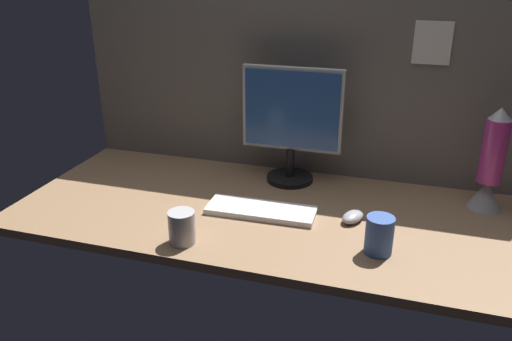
% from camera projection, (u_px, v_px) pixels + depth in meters
% --- Properties ---
extents(ground_plane, '(1.80, 0.80, 0.03)m').
position_uv_depth(ground_plane, '(277.00, 212.00, 1.78)').
color(ground_plane, '#8C6B4C').
extents(cubicle_wall_back, '(1.80, 0.06, 0.74)m').
position_uv_depth(cubicle_wall_back, '(304.00, 80.00, 1.96)').
color(cubicle_wall_back, slate).
rests_on(cubicle_wall_back, ground_plane).
extents(monitor, '(0.38, 0.18, 0.44)m').
position_uv_depth(monitor, '(292.00, 121.00, 1.91)').
color(monitor, black).
rests_on(monitor, ground_plane).
extents(keyboard, '(0.37, 0.14, 0.02)m').
position_uv_depth(keyboard, '(261.00, 210.00, 1.74)').
color(keyboard, silver).
rests_on(keyboard, ground_plane).
extents(mouse, '(0.09, 0.11, 0.03)m').
position_uv_depth(mouse, '(353.00, 217.00, 1.68)').
color(mouse, '#99999E').
rests_on(mouse, ground_plane).
extents(mug_steel, '(0.08, 0.08, 0.10)m').
position_uv_depth(mug_steel, '(182.00, 227.00, 1.54)').
color(mug_steel, '#B2B2B7').
rests_on(mug_steel, ground_plane).
extents(mug_ceramic_blue, '(0.08, 0.08, 0.12)m').
position_uv_depth(mug_ceramic_blue, '(379.00, 235.00, 1.49)').
color(mug_ceramic_blue, '#38569E').
rests_on(mug_ceramic_blue, ground_plane).
extents(lava_lamp, '(0.11, 0.11, 0.36)m').
position_uv_depth(lava_lamp, '(491.00, 168.00, 1.72)').
color(lava_lamp, '#A5A5AD').
rests_on(lava_lamp, ground_plane).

